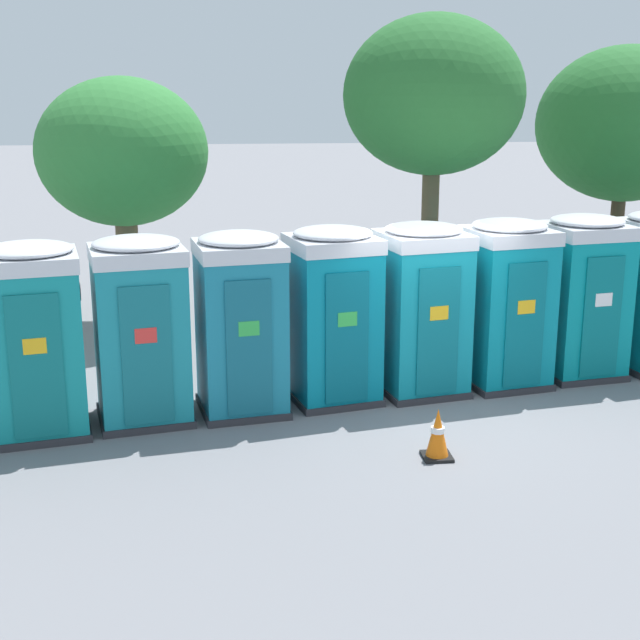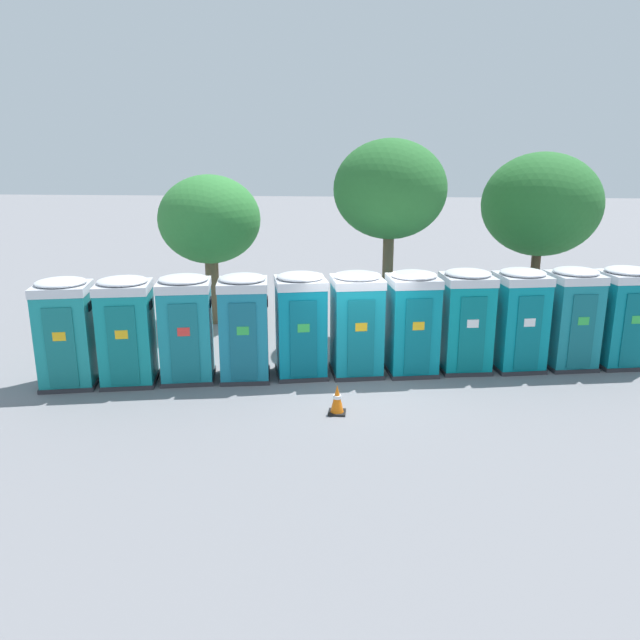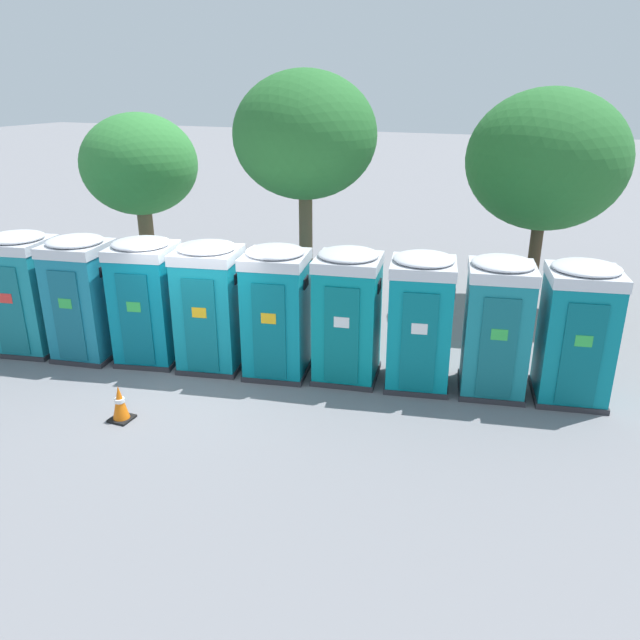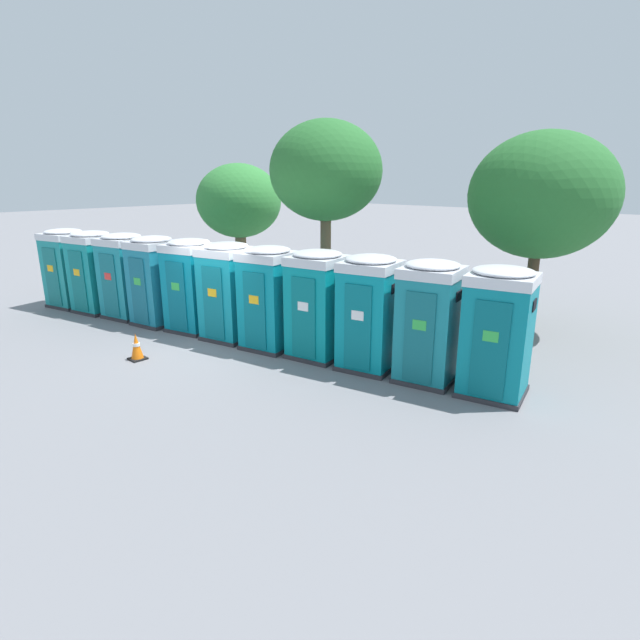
# 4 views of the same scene
# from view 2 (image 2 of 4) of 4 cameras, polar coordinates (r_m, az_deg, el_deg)

# --- Properties ---
(ground_plane) EXTENTS (120.00, 120.00, 0.00)m
(ground_plane) POSITION_cam_2_polar(r_m,az_deg,el_deg) (14.99, 3.63, -5.56)
(ground_plane) COLOR slate
(portapotty_0) EXTENTS (1.45, 1.44, 2.54)m
(portapotty_0) POSITION_cam_2_polar(r_m,az_deg,el_deg) (15.49, -22.19, -1.02)
(portapotty_0) COLOR #2D2D33
(portapotty_0) RESTS_ON ground
(portapotty_1) EXTENTS (1.44, 1.42, 2.54)m
(portapotty_1) POSITION_cam_2_polar(r_m,az_deg,el_deg) (15.16, -17.27, -0.90)
(portapotty_1) COLOR #2D2D33
(portapotty_1) RESTS_ON ground
(portapotty_2) EXTENTS (1.44, 1.42, 2.54)m
(portapotty_2) POSITION_cam_2_polar(r_m,az_deg,el_deg) (15.03, -12.14, -0.68)
(portapotty_2) COLOR #2D2D33
(portapotty_2) RESTS_ON ground
(portapotty_3) EXTENTS (1.35, 1.37, 2.54)m
(portapotty_3) POSITION_cam_2_polar(r_m,az_deg,el_deg) (14.89, -6.97, -0.60)
(portapotty_3) COLOR #2D2D33
(portapotty_3) RESTS_ON ground
(portapotty_4) EXTENTS (1.44, 1.44, 2.54)m
(portapotty_4) POSITION_cam_2_polar(r_m,az_deg,el_deg) (14.99, -1.77, -0.38)
(portapotty_4) COLOR #2D2D33
(portapotty_4) RESTS_ON ground
(portapotty_5) EXTENTS (1.42, 1.42, 2.54)m
(portapotty_5) POSITION_cam_2_polar(r_m,az_deg,el_deg) (15.10, 3.38, -0.28)
(portapotty_5) COLOR #2D2D33
(portapotty_5) RESTS_ON ground
(portapotty_6) EXTENTS (1.39, 1.40, 2.54)m
(portapotty_6) POSITION_cam_2_polar(r_m,az_deg,el_deg) (15.33, 8.42, -0.19)
(portapotty_6) COLOR #2D2D33
(portapotty_6) RESTS_ON ground
(portapotty_7) EXTENTS (1.37, 1.37, 2.54)m
(portapotty_7) POSITION_cam_2_polar(r_m,az_deg,el_deg) (15.77, 13.14, 0.02)
(portapotty_7) COLOR #2D2D33
(portapotty_7) RESTS_ON ground
(portapotty_8) EXTENTS (1.39, 1.41, 2.54)m
(portapotty_8) POSITION_cam_2_polar(r_m,az_deg,el_deg) (16.22, 17.73, 0.10)
(portapotty_8) COLOR #2D2D33
(portapotty_8) RESTS_ON ground
(portapotty_9) EXTENTS (1.37, 1.40, 2.54)m
(portapotty_9) POSITION_cam_2_polar(r_m,az_deg,el_deg) (16.80, 21.98, 0.22)
(portapotty_9) COLOR #2D2D33
(portapotty_9) RESTS_ON ground
(portapotty_10) EXTENTS (1.43, 1.41, 2.54)m
(portapotty_10) POSITION_cam_2_polar(r_m,az_deg,el_deg) (17.46, 25.95, 0.32)
(portapotty_10) COLOR #2D2D33
(portapotty_10) RESTS_ON ground
(street_tree_0) EXTENTS (3.11, 3.11, 4.62)m
(street_tree_0) POSITION_cam_2_polar(r_m,az_deg,el_deg) (19.57, -10.06, 8.96)
(street_tree_0) COLOR brown
(street_tree_0) RESTS_ON ground
(street_tree_1) EXTENTS (3.11, 3.11, 5.64)m
(street_tree_1) POSITION_cam_2_polar(r_m,az_deg,el_deg) (17.53, 6.41, 11.69)
(street_tree_1) COLOR brown
(street_tree_1) RESTS_ON ground
(street_tree_2) EXTENTS (3.71, 3.71, 5.28)m
(street_tree_2) POSITION_cam_2_polar(r_m,az_deg,el_deg) (21.19, 19.56, 9.89)
(street_tree_2) COLOR #4C3826
(street_tree_2) RESTS_ON ground
(traffic_cone) EXTENTS (0.36, 0.36, 0.64)m
(traffic_cone) POSITION_cam_2_polar(r_m,az_deg,el_deg) (13.09, 1.58, -7.28)
(traffic_cone) COLOR black
(traffic_cone) RESTS_ON ground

